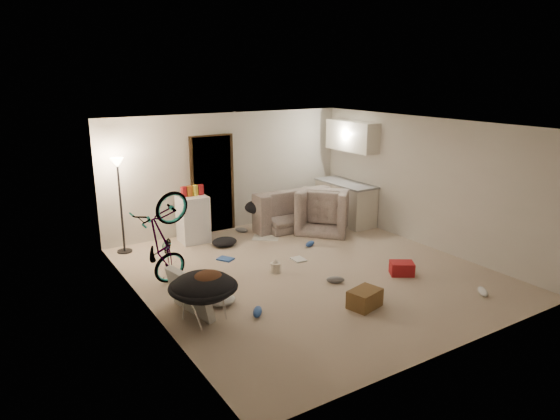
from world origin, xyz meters
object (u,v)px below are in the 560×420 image
floor_lamp (119,185)px  juicer (275,267)px  bicycle (163,262)px  saucer_chair (203,293)px  drink_case_b (402,268)px  mini_fridge (193,219)px  sofa (294,211)px  tv_box (190,294)px  armchair (325,214)px  kitchen_counter (345,203)px  drink_case_a (365,298)px

floor_lamp → juicer: bearing=-51.5°
bicycle → saucer_chair: 1.35m
saucer_chair → drink_case_b: bearing=-4.8°
mini_fridge → floor_lamp: bearing=178.8°
sofa → tv_box: (-3.64, -2.83, -0.01)m
armchair → drink_case_b: armchair is taller
mini_fridge → juicer: bearing=-73.9°
sofa → armchair: bearing=120.5°
kitchen_counter → juicer: (-2.93, -1.74, -0.34)m
kitchen_counter → sofa: 1.19m
drink_case_a → juicer: bearing=89.3°
bicycle → mini_fridge: mini_fridge is taller
sofa → bicycle: (-3.64, -1.76, 0.10)m
bicycle → drink_case_b: bicycle is taller
armchair → saucer_chair: (-3.92, -2.44, 0.05)m
kitchen_counter → tv_box: size_ratio=1.64×
tv_box → drink_case_b: (3.57, -0.56, -0.19)m
floor_lamp → tv_box: 3.20m
mini_fridge → bicycle: bearing=-121.4°
tv_box → drink_case_b: bearing=-19.7°
armchair → bicycle: (-4.01, -1.09, 0.07)m
mini_fridge → drink_case_a: mini_fridge is taller
sofa → juicer: (-1.84, -2.19, -0.21)m
floor_lamp → bicycle: floor_lamp is taller
bicycle → mini_fridge: size_ratio=1.69×
floor_lamp → saucer_chair: 3.43m
drink_case_a → armchair: bearing=47.9°
mini_fridge → tv_box: mini_fridge is taller
sofa → drink_case_a: sofa is taller
sofa → drink_case_b: (-0.07, -3.40, -0.20)m
floor_lamp → tv_box: size_ratio=1.98×
juicer → drink_case_a: bearing=-76.8°
saucer_chair → drink_case_a: size_ratio=2.02×
floor_lamp → saucer_chair: (0.20, -3.30, -0.91)m
saucer_chair → drink_case_b: size_ratio=2.47×
bicycle → drink_case_a: 3.16m
floor_lamp → kitchen_counter: 4.95m
bicycle → drink_case_a: bearing=-143.6°
kitchen_counter → bicycle: kitchen_counter is taller
mini_fridge → drink_case_b: (2.30, -3.50, -0.36)m
bicycle → drink_case_b: bearing=-123.2°
kitchen_counter → drink_case_b: kitchen_counter is taller
armchair → bicycle: bearing=62.5°
sofa → mini_fridge: (-2.37, 0.10, 0.15)m
tv_box → drink_case_b: size_ratio=2.38×
bicycle → saucer_chair: bearing=175.5°
kitchen_counter → bicycle: (-4.73, -1.31, -0.02)m
sofa → drink_case_b: size_ratio=5.63×
armchair → floor_lamp: bearing=35.4°
armchair → drink_case_a: bearing=109.0°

